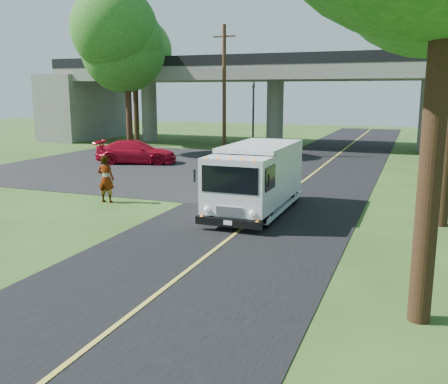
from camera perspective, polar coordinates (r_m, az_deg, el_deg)
The scene contains 12 objects.
ground at distance 11.39m, azimuth -8.21°, elevation -12.00°, with size 120.00×120.00×0.00m, color #2D4518.
road at distance 20.28m, azimuth 5.65°, elevation -1.45°, with size 7.00×90.00×0.02m, color black.
parking_lot at distance 31.87m, azimuth -9.78°, elevation 3.12°, with size 16.00×18.00×0.01m, color black.
lane_line at distance 20.27m, azimuth 5.65°, elevation -1.40°, with size 0.12×90.00×0.01m, color gold.
overpass at distance 41.41m, azimuth 14.08°, elevation 11.14°, with size 54.00×10.00×7.30m.
traffic_signal at distance 36.85m, azimuth 3.36°, elevation 9.35°, with size 0.18×0.22×5.20m.
utility_pole at distance 35.43m, azimuth 0.03°, elevation 11.55°, with size 1.60×0.26×9.00m.
tree_left_lot at distance 36.44m, azimuth -10.95°, elevation 16.55°, with size 5.60×5.50×10.50m.
tree_left_far at distance 43.07m, azimuth -10.09°, elevation 15.15°, with size 5.26×5.16×9.89m.
step_van at distance 18.65m, azimuth 3.74°, elevation 1.78°, with size 2.29×6.10×2.56m.
red_sedan at distance 32.29m, azimuth -9.98°, elevation 4.53°, with size 2.07×5.08×1.48m, color #B20A22.
pedestrian at distance 21.06m, azimuth -13.34°, elevation 1.46°, with size 0.71×0.47×1.96m, color gray.
Camera 1 is at (5.19, -9.08, 4.50)m, focal length 40.00 mm.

